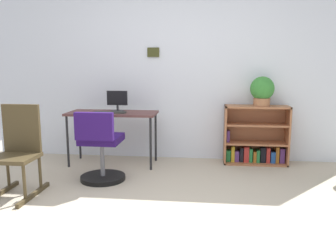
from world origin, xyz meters
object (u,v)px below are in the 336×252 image
Objects in this scene: potted_plant_on_shelf at (262,90)px; monitor at (117,101)px; rocking_chair at (18,150)px; desk at (112,116)px; bookshelf_low at (255,139)px; office_chair at (101,151)px; keyboard at (110,112)px.

monitor is at bearing -176.04° from potted_plant_on_shelf.
rocking_chair is (-0.72, -1.26, -0.38)m from monitor.
bookshelf_low is at bearing 8.02° from desk.
monitor is 0.33× the size of office_chair.
keyboard is 1.29m from rocking_chair.
monitor is 0.71× the size of potted_plant_on_shelf.
rocking_chair is at bearing -119.83° from desk.
desk is 1.39× the size of bookshelf_low.
monitor is at bearing 90.38° from office_chair.
bookshelf_low reaches higher than keyboard.
monitor is at bearing 60.14° from rocking_chair.
rocking_chair is (-0.67, -1.08, -0.25)m from keyboard.
desk is 2.00m from potted_plant_on_shelf.
bookshelf_low is at bearing 10.78° from keyboard.
bookshelf_low is (1.91, 0.27, -0.31)m from desk.
desk is at bearing -173.71° from potted_plant_on_shelf.
monitor is (0.05, 0.08, 0.20)m from desk.
monitor is 1.50m from rocking_chair.
keyboard is 0.72m from office_chair.
office_chair is 0.90× the size of rocking_chair.
rocking_chair is at bearing -148.20° from office_chair.
desk is 1.95m from bookshelf_low.
keyboard is at bearing 58.27° from rocking_chair.
bookshelf_low is (1.91, 0.36, -0.38)m from keyboard.
desk is 4.24× the size of monitor.
monitor is 0.23m from keyboard.
potted_plant_on_shelf reaches higher than rocking_chair.
potted_plant_on_shelf is (1.96, 0.22, 0.35)m from desk.
rocking_chair is at bearing -119.86° from monitor.
rocking_chair is (-0.67, -1.17, -0.19)m from desk.
keyboard is (-0.06, -0.18, -0.13)m from monitor.
desk is 1.37m from rocking_chair.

